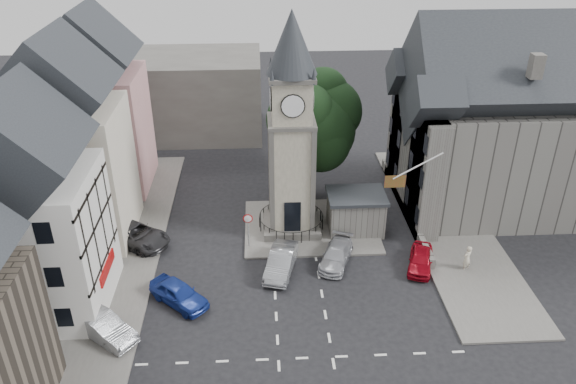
{
  "coord_description": "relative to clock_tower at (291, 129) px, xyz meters",
  "views": [
    {
      "loc": [
        -2.21,
        -28.24,
        22.98
      ],
      "look_at": [
        -0.4,
        5.0,
        4.77
      ],
      "focal_mm": 35.0,
      "sensor_mm": 36.0,
      "label": 1
    }
  ],
  "objects": [
    {
      "name": "ground",
      "position": [
        0.0,
        -7.99,
        -8.12
      ],
      "size": [
        120.0,
        120.0,
        0.0
      ],
      "primitive_type": "plane",
      "color": "black",
      "rests_on": "ground"
    },
    {
      "name": "pavement_west",
      "position": [
        -12.5,
        -1.99,
        -8.05
      ],
      "size": [
        6.0,
        30.0,
        0.14
      ],
      "primitive_type": "cube",
      "color": "#595651",
      "rests_on": "ground"
    },
    {
      "name": "pavement_east",
      "position": [
        12.0,
        0.01,
        -8.05
      ],
      "size": [
        6.0,
        26.0,
        0.14
      ],
      "primitive_type": "cube",
      "color": "#595651",
      "rests_on": "ground"
    },
    {
      "name": "central_island",
      "position": [
        1.5,
        0.01,
        -8.04
      ],
      "size": [
        10.0,
        8.0,
        0.16
      ],
      "primitive_type": "cube",
      "color": "#595651",
      "rests_on": "ground"
    },
    {
      "name": "road_markings",
      "position": [
        0.0,
        -13.49,
        -8.12
      ],
      "size": [
        20.0,
        8.0,
        0.01
      ],
      "primitive_type": "cube",
      "color": "silver",
      "rests_on": "ground"
    },
    {
      "name": "clock_tower",
      "position": [
        0.0,
        0.0,
        0.0
      ],
      "size": [
        4.86,
        4.86,
        16.25
      ],
      "color": "#4C4944",
      "rests_on": "ground"
    },
    {
      "name": "stone_shelter",
      "position": [
        4.8,
        -0.49,
        -6.57
      ],
      "size": [
        4.3,
        3.3,
        3.08
      ],
      "color": "#5F5C58",
      "rests_on": "ground"
    },
    {
      "name": "town_tree",
      "position": [
        2.0,
        5.01,
        -1.15
      ],
      "size": [
        7.2,
        7.2,
        10.8
      ],
      "color": "black",
      "rests_on": "ground"
    },
    {
      "name": "warning_sign_post",
      "position": [
        -3.2,
        -2.56,
        -6.09
      ],
      "size": [
        0.7,
        0.19,
        2.85
      ],
      "color": "black",
      "rests_on": "ground"
    },
    {
      "name": "terrace_pink",
      "position": [
        -15.5,
        8.01,
        -1.54
      ],
      "size": [
        8.1,
        7.6,
        12.8
      ],
      "color": "tan",
      "rests_on": "ground"
    },
    {
      "name": "terrace_cream",
      "position": [
        -15.5,
        0.01,
        -1.54
      ],
      "size": [
        8.1,
        7.6,
        12.8
      ],
      "color": "beige",
      "rests_on": "ground"
    },
    {
      "name": "terrace_tudor",
      "position": [
        -15.5,
        -7.99,
        -1.93
      ],
      "size": [
        8.1,
        7.6,
        12.0
      ],
      "color": "silver",
      "rests_on": "ground"
    },
    {
      "name": "backdrop_west",
      "position": [
        -12.0,
        20.01,
        -4.12
      ],
      "size": [
        20.0,
        10.0,
        8.0
      ],
      "primitive_type": "cube",
      "color": "#4C4944",
      "rests_on": "ground"
    },
    {
      "name": "east_building",
      "position": [
        15.59,
        3.01,
        -1.86
      ],
      "size": [
        14.4,
        11.4,
        12.6
      ],
      "color": "#5F5C58",
      "rests_on": "ground"
    },
    {
      "name": "east_boundary_wall",
      "position": [
        9.2,
        2.01,
        -7.67
      ],
      "size": [
        0.4,
        16.0,
        0.9
      ],
      "primitive_type": "cube",
      "color": "#5F5C58",
      "rests_on": "ground"
    },
    {
      "name": "flagpole",
      "position": [
        8.0,
        -3.99,
        -1.12
      ],
      "size": [
        3.68,
        0.1,
        2.74
      ],
      "color": "white",
      "rests_on": "ground"
    },
    {
      "name": "car_west_blue",
      "position": [
        -7.5,
        -8.37,
        -7.4
      ],
      "size": [
        4.29,
        4.12,
        1.45
      ],
      "primitive_type": "imported",
      "rotation": [
        0.0,
        0.0,
        0.83
      ],
      "color": "navy",
      "rests_on": "ground"
    },
    {
      "name": "car_west_silver",
      "position": [
        -11.5,
        -11.17,
        -7.39
      ],
      "size": [
        4.48,
        3.94,
        1.47
      ],
      "primitive_type": "imported",
      "rotation": [
        0.0,
        0.0,
        0.92
      ],
      "color": "#989B9F",
      "rests_on": "ground"
    },
    {
      "name": "car_west_grey",
      "position": [
        -11.5,
        -1.49,
        -7.35
      ],
      "size": [
        6.02,
        5.19,
        1.54
      ],
      "primitive_type": "imported",
      "rotation": [
        0.0,
        0.0,
        0.99
      ],
      "color": "#29292B",
      "rests_on": "ground"
    },
    {
      "name": "car_island_silver",
      "position": [
        -1.0,
        -5.38,
        -7.37
      ],
      "size": [
        2.66,
        4.8,
        1.5
      ],
      "primitive_type": "imported",
      "rotation": [
        0.0,
        0.0,
        -0.25
      ],
      "color": "gray",
      "rests_on": "ground"
    },
    {
      "name": "car_island_east",
      "position": [
        2.84,
        -4.65,
        -7.49
      ],
      "size": [
        3.17,
        4.67,
        1.26
      ],
      "primitive_type": "imported",
      "rotation": [
        0.0,
        0.0,
        -0.36
      ],
      "color": "#B0B1B8",
      "rests_on": "ground"
    },
    {
      "name": "car_east_red",
      "position": [
        8.5,
        -5.51,
        -7.47
      ],
      "size": [
        2.71,
        4.13,
        1.31
      ],
      "primitive_type": "imported",
      "rotation": [
        0.0,
        0.0,
        -0.33
      ],
      "color": "maroon",
      "rests_on": "ground"
    },
    {
      "name": "pedestrian",
      "position": [
        11.5,
        -5.99,
        -7.16
      ],
      "size": [
        0.84,
        0.75,
        1.92
      ],
      "primitive_type": "imported",
      "rotation": [
        0.0,
        0.0,
        3.66
      ],
      "color": "beige",
      "rests_on": "ground"
    }
  ]
}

